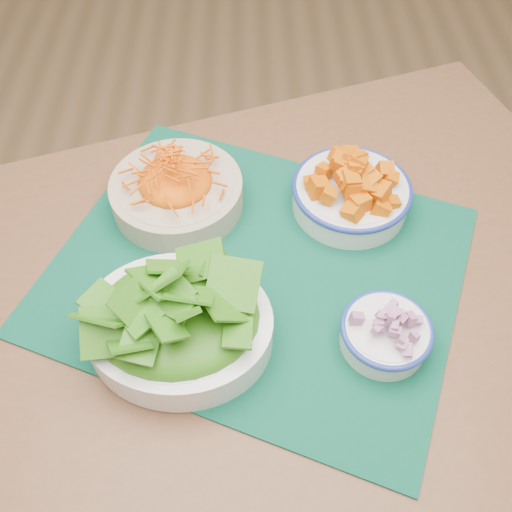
{
  "coord_description": "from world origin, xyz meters",
  "views": [
    {
      "loc": [
        0.11,
        -0.82,
        1.47
      ],
      "look_at": [
        0.12,
        -0.3,
        0.78
      ],
      "focal_mm": 40.0,
      "sensor_mm": 36.0,
      "label": 1
    }
  ],
  "objects": [
    {
      "name": "onion_bowl",
      "position": [
        0.29,
        -0.43,
        0.79
      ],
      "size": [
        0.16,
        0.16,
        0.07
      ],
      "rotation": [
        0.0,
        0.0,
        -0.37
      ],
      "color": "white",
      "rests_on": "placemat"
    },
    {
      "name": "placemat",
      "position": [
        0.12,
        -0.3,
        0.75
      ],
      "size": [
        0.75,
        0.69,
        0.0
      ],
      "primitive_type": "cube",
      "rotation": [
        0.0,
        0.0,
        -0.39
      ],
      "color": "#023224",
      "rests_on": "table"
    },
    {
      "name": "lettuce_bowl",
      "position": [
        0.01,
        -0.42,
        0.81
      ],
      "size": [
        0.29,
        0.25,
        0.12
      ],
      "rotation": [
        0.0,
        0.0,
        -0.13
      ],
      "color": "white",
      "rests_on": "placemat"
    },
    {
      "name": "squash_bowl",
      "position": [
        0.27,
        -0.17,
        0.8
      ],
      "size": [
        0.23,
        0.23,
        0.1
      ],
      "rotation": [
        0.0,
        0.0,
        0.23
      ],
      "color": "white",
      "rests_on": "placemat"
    },
    {
      "name": "ground",
      "position": [
        0.0,
        0.0,
        0.0
      ],
      "size": [
        4.0,
        4.0,
        0.0
      ],
      "primitive_type": "plane",
      "color": "#A57C4F",
      "rests_on": "ground"
    },
    {
      "name": "carrot_bowl",
      "position": [
        -0.01,
        -0.16,
        0.8
      ],
      "size": [
        0.29,
        0.29,
        0.09
      ],
      "rotation": [
        0.0,
        0.0,
        -0.39
      ],
      "color": "#BFAC8E",
      "rests_on": "placemat"
    },
    {
      "name": "table",
      "position": [
        0.11,
        -0.33,
        0.65
      ],
      "size": [
        1.43,
        1.17,
        0.75
      ],
      "rotation": [
        0.0,
        0.0,
        0.32
      ],
      "color": "brown",
      "rests_on": "ground"
    }
  ]
}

